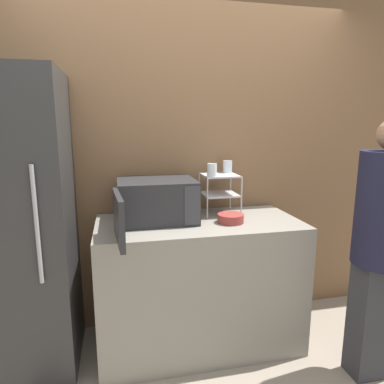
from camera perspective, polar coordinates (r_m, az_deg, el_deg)
name	(u,v)px	position (r m, az deg, el deg)	size (l,w,h in m)	color
ground_plane	(211,372)	(2.56, 3.12, -27.77)	(12.00, 12.00, 0.00)	gray
wall_back	(188,164)	(2.71, -0.73, 4.73)	(8.00, 0.06, 2.60)	brown
counter	(199,283)	(2.59, 1.12, -14.91)	(1.42, 0.69, 0.94)	gray
microwave	(155,201)	(2.39, -6.14, -1.50)	(0.57, 0.85, 0.29)	#262628
dish_rack	(220,186)	(2.57, 4.64, 1.09)	(0.27, 0.26, 0.30)	#B2B2B7
glass_front_left	(212,170)	(2.45, 3.34, 3.67)	(0.07, 0.07, 0.09)	silver
glass_back_right	(228,167)	(2.65, 5.94, 4.23)	(0.07, 0.07, 0.09)	silver
bowl	(231,218)	(2.39, 6.44, -4.40)	(0.18, 0.18, 0.06)	maroon
person	(382,239)	(2.40, 29.16, -6.84)	(0.34, 0.34, 1.64)	#2D2D33
refrigerator	(15,227)	(2.46, -27.45, -5.23)	(0.69, 0.66, 1.93)	#2D2D2D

